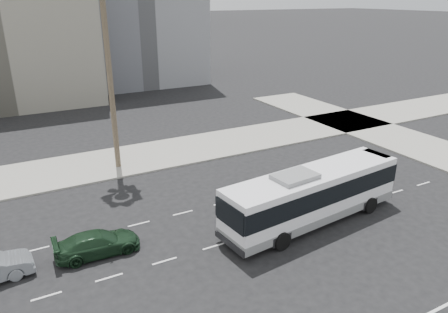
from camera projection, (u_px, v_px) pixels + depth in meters
ground at (258, 233)px, 25.43m from camera, size 700.00×700.00×0.00m
sidewalk_north at (165, 153)px, 38.13m from camera, size 120.00×7.00×0.15m
city_bus at (313, 194)px, 26.16m from camera, size 12.86×4.10×3.63m
car_a at (98, 243)px, 23.21m from camera, size 1.99×4.65×1.34m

